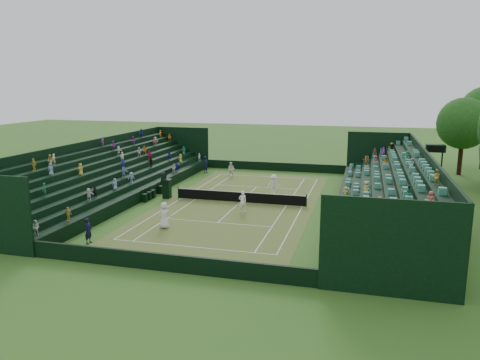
{
  "coord_description": "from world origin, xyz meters",
  "views": [
    {
      "loc": [
        10.31,
        -38.3,
        10.13
      ],
      "look_at": [
        0.0,
        0.0,
        2.0
      ],
      "focal_mm": 35.0,
      "sensor_mm": 36.0,
      "label": 1
    }
  ],
  "objects_px": {
    "player_near_west": "(164,215)",
    "player_far_west": "(231,169)",
    "player_near_east": "(243,202)",
    "umpire_chair": "(167,186)",
    "tennis_net": "(240,197)",
    "player_far_east": "(274,185)"
  },
  "relations": [
    {
      "from": "umpire_chair",
      "to": "player_near_east",
      "type": "relative_size",
      "value": 1.43
    },
    {
      "from": "player_far_east",
      "to": "umpire_chair",
      "type": "bearing_deg",
      "value": 171.06
    },
    {
      "from": "player_near_west",
      "to": "player_far_east",
      "type": "xyz_separation_m",
      "value": [
        5.55,
        12.27,
        0.0
      ]
    },
    {
      "from": "player_near_east",
      "to": "umpire_chair",
      "type": "bearing_deg",
      "value": -53.74
    },
    {
      "from": "player_near_east",
      "to": "player_far_east",
      "type": "height_order",
      "value": "player_far_east"
    },
    {
      "from": "player_near_east",
      "to": "tennis_net",
      "type": "bearing_deg",
      "value": -104.65
    },
    {
      "from": "player_near_east",
      "to": "player_far_east",
      "type": "xyz_separation_m",
      "value": [
        1.22,
        6.75,
        0.06
      ]
    },
    {
      "from": "player_near_west",
      "to": "player_near_east",
      "type": "height_order",
      "value": "player_near_west"
    },
    {
      "from": "umpire_chair",
      "to": "player_far_west",
      "type": "height_order",
      "value": "umpire_chair"
    },
    {
      "from": "player_near_west",
      "to": "player_near_east",
      "type": "distance_m",
      "value": 7.02
    },
    {
      "from": "player_near_west",
      "to": "player_far_west",
      "type": "height_order",
      "value": "player_near_west"
    },
    {
      "from": "tennis_net",
      "to": "player_far_west",
      "type": "relative_size",
      "value": 7.03
    },
    {
      "from": "player_far_west",
      "to": "umpire_chair",
      "type": "bearing_deg",
      "value": -101.01
    },
    {
      "from": "tennis_net",
      "to": "player_near_west",
      "type": "xyz_separation_m",
      "value": [
        -3.28,
        -8.63,
        0.43
      ]
    },
    {
      "from": "tennis_net",
      "to": "player_far_east",
      "type": "distance_m",
      "value": 4.3
    },
    {
      "from": "tennis_net",
      "to": "umpire_chair",
      "type": "xyz_separation_m",
      "value": [
        -6.83,
        -0.17,
        0.58
      ]
    },
    {
      "from": "player_far_west",
      "to": "player_far_east",
      "type": "relative_size",
      "value": 0.87
    },
    {
      "from": "player_far_west",
      "to": "tennis_net",
      "type": "bearing_deg",
      "value": -66.68
    },
    {
      "from": "tennis_net",
      "to": "umpire_chair",
      "type": "bearing_deg",
      "value": -178.57
    },
    {
      "from": "player_near_west",
      "to": "player_near_east",
      "type": "xyz_separation_m",
      "value": [
        4.33,
        5.52,
        -0.05
      ]
    },
    {
      "from": "tennis_net",
      "to": "umpire_chair",
      "type": "height_order",
      "value": "umpire_chair"
    },
    {
      "from": "tennis_net",
      "to": "player_far_west",
      "type": "xyz_separation_m",
      "value": [
        -3.96,
        10.96,
        0.3
      ]
    }
  ]
}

